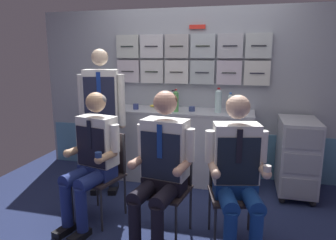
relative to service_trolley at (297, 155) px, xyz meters
name	(u,v)px	position (x,y,z in m)	size (l,w,h in m)	color
ground	(167,224)	(-1.27, -0.97, -0.49)	(4.80, 4.80, 0.04)	#1F284E
galley_bulkhead	(193,93)	(-1.27, 0.40, 0.62)	(4.20, 0.14, 2.15)	#949BA7
galley_counter	(181,145)	(-1.35, 0.12, -0.02)	(1.75, 0.53, 0.90)	silver
service_trolley	(297,155)	(0.00, 0.00, 0.00)	(0.40, 0.65, 0.87)	black
folding_chair_left	(104,166)	(-1.91, -0.94, 0.04)	(0.48, 0.48, 0.83)	#2D2D33
crew_member_left	(92,154)	(-1.94, -1.10, 0.21)	(0.51, 0.66, 1.24)	black
folding_chair_right	(169,178)	(-1.22, -1.07, 0.04)	(0.46, 0.46, 0.83)	#2D2D33
crew_member_right	(162,161)	(-1.24, -1.23, 0.24)	(0.53, 0.68, 1.29)	black
folding_chair_by_counter	(233,182)	(-0.66, -1.02, 0.04)	(0.48, 0.48, 0.83)	#2D2D33
crew_member_by_counter	(237,167)	(-0.62, -1.18, 0.23)	(0.53, 0.68, 1.27)	black
crew_member_standing	(102,110)	(-2.15, -0.45, 0.50)	(0.51, 0.33, 1.64)	black
water_bottle_short	(176,101)	(-1.40, 0.01, 0.56)	(0.07, 0.07, 0.27)	#52A051
water_bottle_clear	(173,100)	(-1.50, 0.26, 0.54)	(0.08, 0.08, 0.23)	silver
water_bottle_tall	(230,103)	(-0.77, 0.14, 0.54)	(0.06, 0.06, 0.23)	silver
water_bottle_blue_cap	(218,101)	(-0.90, 0.08, 0.57)	(0.08, 0.08, 0.29)	silver
coffee_cup_spare	(136,106)	(-1.93, 0.04, 0.47)	(0.07, 0.07, 0.07)	navy
paper_cup_blue	(192,109)	(-1.22, 0.08, 0.46)	(0.08, 0.08, 0.06)	navy
snack_banana	(156,106)	(-1.72, 0.25, 0.45)	(0.17, 0.10, 0.04)	yellow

